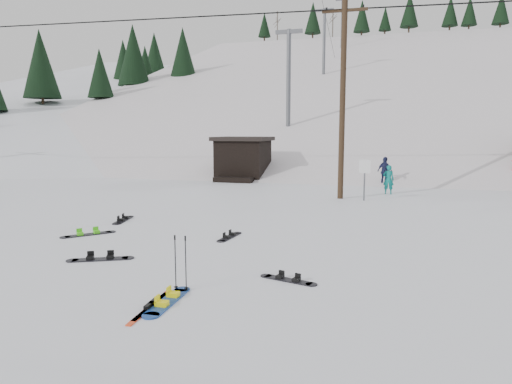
# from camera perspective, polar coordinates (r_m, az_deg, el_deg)

# --- Properties ---
(ground) EXTENTS (200.00, 200.00, 0.00)m
(ground) POSITION_cam_1_polar(r_m,az_deg,el_deg) (8.92, -12.82, -13.02)
(ground) COLOR white
(ground) RESTS_ON ground
(ski_slope) EXTENTS (60.00, 85.24, 65.97)m
(ski_slope) POSITION_cam_1_polar(r_m,az_deg,el_deg) (64.20, 12.23, -6.16)
(ski_slope) COLOR silver
(ski_slope) RESTS_ON ground
(ridge_left) EXTENTS (47.54, 95.03, 58.38)m
(ridge_left) POSITION_cam_1_polar(r_m,az_deg,el_deg) (69.74, -19.31, -4.48)
(ridge_left) COLOR white
(ridge_left) RESTS_ON ground
(treeline_left) EXTENTS (20.00, 64.00, 10.00)m
(treeline_left) POSITION_cam_1_polar(r_m,az_deg,el_deg) (60.81, -22.62, 4.11)
(treeline_left) COLOR black
(treeline_left) RESTS_ON ground
(treeline_crest) EXTENTS (50.00, 6.00, 10.00)m
(treeline_crest) POSITION_cam_1_polar(r_m,az_deg,el_deg) (93.40, 13.83, 5.50)
(treeline_crest) COLOR black
(treeline_crest) RESTS_ON ski_slope
(utility_pole) EXTENTS (2.00, 0.26, 9.00)m
(utility_pole) POSITION_cam_1_polar(r_m,az_deg,el_deg) (21.42, 10.78, 11.69)
(utility_pole) COLOR #3A2819
(utility_pole) RESTS_ON ground
(trail_sign) EXTENTS (0.50, 0.09, 1.85)m
(trail_sign) POSITION_cam_1_polar(r_m,az_deg,el_deg) (20.94, 13.43, 2.38)
(trail_sign) COLOR #595B60
(trail_sign) RESTS_ON ground
(lift_hut) EXTENTS (3.40, 4.10, 2.75)m
(lift_hut) POSITION_cam_1_polar(r_m,az_deg,el_deg) (29.70, -1.63, 4.25)
(lift_hut) COLOR black
(lift_hut) RESTS_ON ground
(lift_tower_near) EXTENTS (2.20, 0.36, 8.00)m
(lift_tower_near) POSITION_cam_1_polar(r_m,az_deg,el_deg) (38.43, 4.10, 14.70)
(lift_tower_near) COLOR #595B60
(lift_tower_near) RESTS_ON ski_slope
(lift_tower_mid) EXTENTS (2.20, 0.36, 8.00)m
(lift_tower_mid) POSITION_cam_1_polar(r_m,az_deg,el_deg) (58.92, 8.52, 18.55)
(lift_tower_mid) COLOR #595B60
(lift_tower_mid) RESTS_ON ski_slope
(lift_tower_far) EXTENTS (2.20, 0.36, 8.00)m
(lift_tower_far) POSITION_cam_1_polar(r_m,az_deg,el_deg) (79.69, 10.72, 20.37)
(lift_tower_far) COLOR #595B60
(lift_tower_far) RESTS_ON ski_slope
(hero_snowboard) EXTENTS (0.35, 1.63, 0.11)m
(hero_snowboard) POSITION_cam_1_polar(r_m,az_deg,el_deg) (8.73, -10.98, -13.21)
(hero_snowboard) COLOR #174198
(hero_snowboard) RESTS_ON ground
(hero_skis) EXTENTS (0.22, 1.70, 0.09)m
(hero_skis) POSITION_cam_1_polar(r_m,az_deg,el_deg) (8.59, -13.01, -13.65)
(hero_skis) COLOR red
(hero_skis) RESTS_ON ground
(ski_poles) EXTENTS (0.30, 0.08, 1.10)m
(ski_poles) POSITION_cam_1_polar(r_m,az_deg,el_deg) (9.16, -9.41, -8.66)
(ski_poles) COLOR black
(ski_poles) RESTS_ON ground
(board_scatter_a) EXTENTS (1.46, 0.88, 0.11)m
(board_scatter_a) POSITION_cam_1_polar(r_m,az_deg,el_deg) (11.85, -18.88, -7.89)
(board_scatter_a) COLOR black
(board_scatter_a) RESTS_ON ground
(board_scatter_b) EXTENTS (0.58, 1.57, 0.11)m
(board_scatter_b) POSITION_cam_1_polar(r_m,az_deg,el_deg) (16.69, -16.26, -3.34)
(board_scatter_b) COLOR black
(board_scatter_b) RESTS_ON ground
(board_scatter_c) EXTENTS (1.17, 1.31, 0.11)m
(board_scatter_c) POSITION_cam_1_polar(r_m,az_deg,el_deg) (14.73, -20.22, -4.94)
(board_scatter_c) COLOR black
(board_scatter_c) RESTS_ON ground
(board_scatter_d) EXTENTS (1.28, 0.52, 0.09)m
(board_scatter_d) POSITION_cam_1_polar(r_m,az_deg,el_deg) (9.76, 4.04, -10.85)
(board_scatter_d) COLOR black
(board_scatter_d) RESTS_ON ground
(board_scatter_f) EXTENTS (0.37, 1.40, 0.10)m
(board_scatter_f) POSITION_cam_1_polar(r_m,az_deg,el_deg) (13.54, -3.34, -5.57)
(board_scatter_f) COLOR black
(board_scatter_f) RESTS_ON ground
(skier_teal) EXTENTS (0.53, 0.35, 1.45)m
(skier_teal) POSITION_cam_1_polar(r_m,az_deg,el_deg) (23.58, 16.22, 1.50)
(skier_teal) COLOR #0B766F
(skier_teal) RESTS_ON ground
(skier_navy) EXTENTS (1.03, 0.90, 1.67)m
(skier_navy) POSITION_cam_1_polar(r_m,az_deg,el_deg) (26.98, 15.81, 2.49)
(skier_navy) COLOR #1B1F44
(skier_navy) RESTS_ON ground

